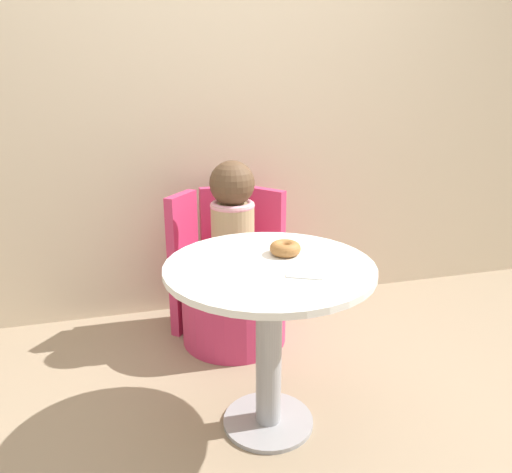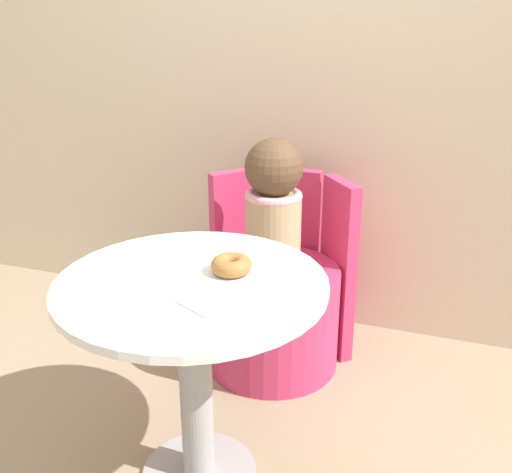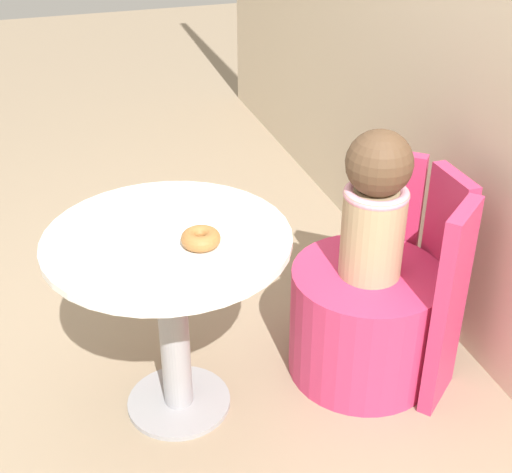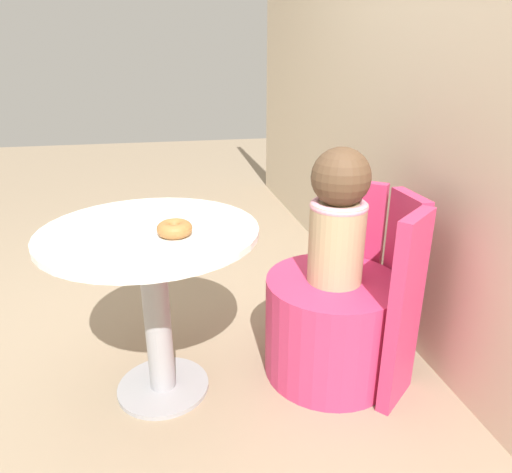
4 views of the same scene
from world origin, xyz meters
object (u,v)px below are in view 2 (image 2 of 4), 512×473
Objects in this scene: round_table at (194,334)px; donut at (231,265)px; child_figure at (273,205)px; tub_chair at (272,317)px.

donut is (0.09, 0.08, 0.19)m from round_table.
donut is (0.07, -0.60, 0.02)m from child_figure.
tub_chair is 4.53× the size of donut.
donut is at bearing -83.24° from tub_chair.
child_figure is 0.61m from donut.
child_figure is at bearing 88.77° from round_table.
round_table is 0.23m from donut.
tub_chair is (0.01, 0.69, -0.30)m from round_table.
tub_chair is 0.78m from donut.
donut reaches higher than round_table.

